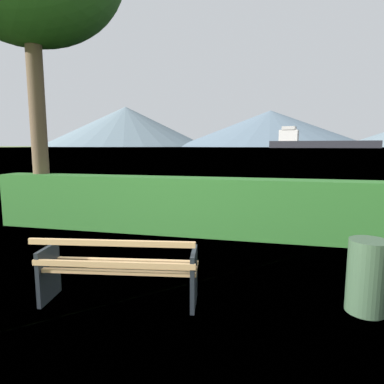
{
  "coord_description": "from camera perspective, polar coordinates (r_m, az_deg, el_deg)",
  "views": [
    {
      "loc": [
        1.73,
        -3.55,
        1.9
      ],
      "look_at": [
        0.0,
        3.82,
        0.84
      ],
      "focal_mm": 30.99,
      "sensor_mm": 36.0,
      "label": 1
    }
  ],
  "objects": [
    {
      "name": "hedge_row",
      "position": [
        7.13,
        -1.07,
        -2.41
      ],
      "size": [
        8.88,
        0.6,
        1.23
      ],
      "primitive_type": "cube",
      "color": "#2D6B28",
      "rests_on": "ground_plane"
    },
    {
      "name": "distant_hills",
      "position": [
        558.86,
        25.19,
        10.67
      ],
      "size": [
        917.3,
        419.77,
        75.73
      ],
      "color": "slate",
      "rests_on": "ground_plane"
    },
    {
      "name": "ground_plane",
      "position": [
        4.39,
        -12.1,
        -17.89
      ],
      "size": [
        1400.0,
        1400.0,
        0.0
      ],
      "primitive_type": "plane",
      "color": "olive"
    },
    {
      "name": "park_bench",
      "position": [
        4.16,
        -12.52,
        -12.9
      ],
      "size": [
        1.94,
        0.84,
        0.87
      ],
      "color": "tan",
      "rests_on": "ground_plane"
    },
    {
      "name": "water_surface",
      "position": [
        311.58,
        13.02,
        7.45
      ],
      "size": [
        620.0,
        620.0,
        0.0
      ],
      "primitive_type": "plane",
      "color": "#6B8EA3",
      "rests_on": "ground_plane"
    },
    {
      "name": "cargo_ship_large",
      "position": [
        288.86,
        20.28,
        8.11
      ],
      "size": [
        83.63,
        27.02,
        17.61
      ],
      "color": "#232328",
      "rests_on": "water_surface"
    },
    {
      "name": "trash_bin",
      "position": [
        4.38,
        27.94,
        -12.69
      ],
      "size": [
        0.44,
        0.44,
        0.85
      ],
      "primitive_type": "cylinder",
      "color": "#385138",
      "rests_on": "ground_plane"
    }
  ]
}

